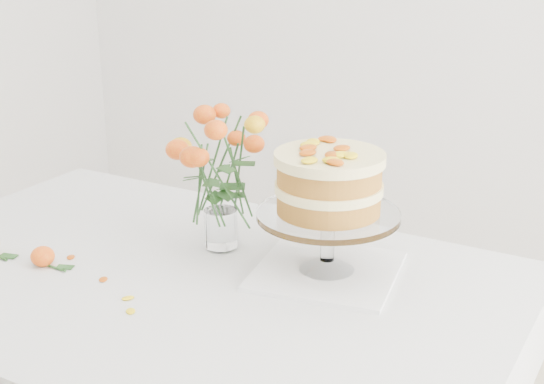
% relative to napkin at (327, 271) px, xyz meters
% --- Properties ---
extents(table, '(1.43, 0.93, 0.76)m').
position_rel_napkin_xyz_m(table, '(-0.27, -0.17, -0.09)').
color(table, tan).
rests_on(table, ground).
extents(napkin, '(0.34, 0.34, 0.01)m').
position_rel_napkin_xyz_m(napkin, '(0.00, 0.00, 0.00)').
color(napkin, white).
rests_on(napkin, table).
extents(cake_stand, '(0.30, 0.30, 0.27)m').
position_rel_napkin_xyz_m(cake_stand, '(0.00, 0.00, 0.19)').
color(cake_stand, white).
rests_on(cake_stand, napkin).
extents(rose_vase, '(0.31, 0.31, 0.38)m').
position_rel_napkin_xyz_m(rose_vase, '(-0.27, -0.00, 0.22)').
color(rose_vase, white).
rests_on(rose_vase, table).
extents(loose_rose_far, '(0.09, 0.05, 0.04)m').
position_rel_napkin_xyz_m(loose_rose_far, '(-0.56, -0.27, 0.02)').
color(loose_rose_far, red).
rests_on(loose_rose_far, table).
extents(stray_petal_a, '(0.03, 0.02, 0.00)m').
position_rel_napkin_xyz_m(stray_petal_a, '(-0.39, -0.27, -0.00)').
color(stray_petal_a, yellow).
rests_on(stray_petal_a, table).
extents(stray_petal_b, '(0.03, 0.02, 0.00)m').
position_rel_napkin_xyz_m(stray_petal_b, '(-0.29, -0.31, -0.00)').
color(stray_petal_b, yellow).
rests_on(stray_petal_b, table).
extents(stray_petal_c, '(0.03, 0.02, 0.00)m').
position_rel_napkin_xyz_m(stray_petal_c, '(-0.25, -0.35, -0.00)').
color(stray_petal_c, yellow).
rests_on(stray_petal_c, table).
extents(stray_petal_d, '(0.03, 0.02, 0.00)m').
position_rel_napkin_xyz_m(stray_petal_d, '(-0.53, -0.22, -0.00)').
color(stray_petal_d, yellow).
rests_on(stray_petal_d, table).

